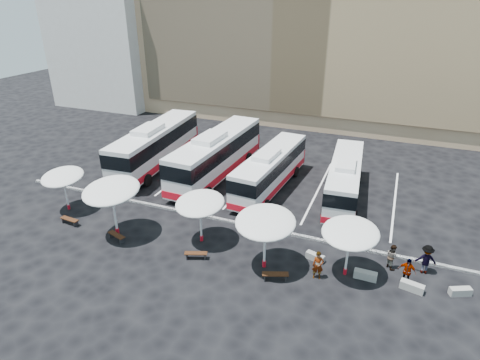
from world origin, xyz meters
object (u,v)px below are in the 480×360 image
at_px(bus_3, 345,178).
at_px(passenger_0, 318,265).
at_px(conc_bench_1, 365,275).
at_px(wood_bench_0, 70,220).
at_px(conc_bench_0, 315,257).
at_px(conc_bench_2, 412,287).
at_px(sunshade_4, 350,233).
at_px(conc_bench_3, 460,291).
at_px(wood_bench_1, 117,236).
at_px(passenger_2, 407,271).
at_px(wood_bench_2, 196,254).
at_px(passenger_1, 392,256).
at_px(bus_1, 217,154).
at_px(passenger_3, 426,259).
at_px(sunshade_2, 200,203).
at_px(bus_2, 270,168).
at_px(sunshade_3, 265,222).
at_px(sunshade_0, 63,177).
at_px(bus_0, 156,144).
at_px(wood_bench_3, 275,275).
at_px(sunshade_1, 111,191).

distance_m(bus_3, passenger_0, 10.70).
bearing_deg(conc_bench_1, wood_bench_0, -175.41).
distance_m(conc_bench_0, passenger_0, 1.82).
distance_m(conc_bench_0, conc_bench_2, 5.58).
height_order(conc_bench_1, passenger_0, passenger_0).
distance_m(sunshade_4, conc_bench_3, 6.60).
relative_size(wood_bench_1, conc_bench_2, 1.18).
bearing_deg(passenger_2, wood_bench_2, -159.58).
bearing_deg(bus_3, passenger_1, -67.65).
xyz_separation_m(bus_1, passenger_3, (16.91, -7.91, -1.20)).
relative_size(sunshade_2, passenger_2, 2.10).
relative_size(bus_2, wood_bench_1, 7.63).
xyz_separation_m(sunshade_3, conc_bench_0, (2.69, 1.78, -2.87)).
relative_size(sunshade_0, conc_bench_3, 3.04).
distance_m(conc_bench_3, passenger_1, 3.83).
bearing_deg(wood_bench_0, passenger_2, 5.13).
distance_m(bus_0, sunshade_2, 13.78).
bearing_deg(conc_bench_2, bus_0, 156.23).
bearing_deg(wood_bench_0, conc_bench_2, 3.92).
xyz_separation_m(sunshade_0, passenger_0, (19.11, -1.04, -1.81)).
bearing_deg(passenger_0, sunshade_3, 169.02).
relative_size(bus_3, sunshade_3, 2.86).
bearing_deg(wood_bench_0, passenger_0, 2.18).
xyz_separation_m(sunshade_4, conc_bench_0, (-1.91, 0.70, -2.60)).
xyz_separation_m(wood_bench_2, passenger_3, (12.96, 3.75, 0.59)).
distance_m(wood_bench_3, passenger_1, 7.07).
height_order(bus_2, conc_bench_1, bus_2).
xyz_separation_m(bus_3, wood_bench_2, (-7.08, -11.62, -1.40)).
xyz_separation_m(sunshade_3, wood_bench_1, (-9.93, -0.94, -2.75)).
distance_m(conc_bench_2, passenger_3, 2.12).
xyz_separation_m(sunshade_2, passenger_2, (12.55, 0.37, -1.95)).
relative_size(passenger_0, passenger_1, 1.10).
bearing_deg(wood_bench_2, wood_bench_0, 178.32).
distance_m(sunshade_2, wood_bench_2, 3.17).
xyz_separation_m(conc_bench_0, passenger_3, (6.14, 1.16, 0.70)).
bearing_deg(bus_0, passenger_0, -35.68).
bearing_deg(conc_bench_3, passenger_2, -177.30).
distance_m(sunshade_2, passenger_1, 12.01).
distance_m(bus_3, conc_bench_0, 9.16).
bearing_deg(sunshade_1, passenger_1, 9.81).
xyz_separation_m(sunshade_0, sunshade_4, (20.55, -0.10, 0.14)).
height_order(bus_3, wood_bench_3, bus_3).
distance_m(sunshade_1, wood_bench_2, 6.92).
bearing_deg(passenger_3, wood_bench_0, 2.26).
bearing_deg(conc_bench_1, passenger_0, -159.90).
height_order(sunshade_3, conc_bench_2, sunshade_3).
bearing_deg(conc_bench_0, bus_2, 123.76).
distance_m(conc_bench_1, passenger_3, 3.67).
xyz_separation_m(sunshade_3, wood_bench_2, (-4.13, -0.81, -2.76)).
bearing_deg(sunshade_4, sunshade_2, 179.92).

